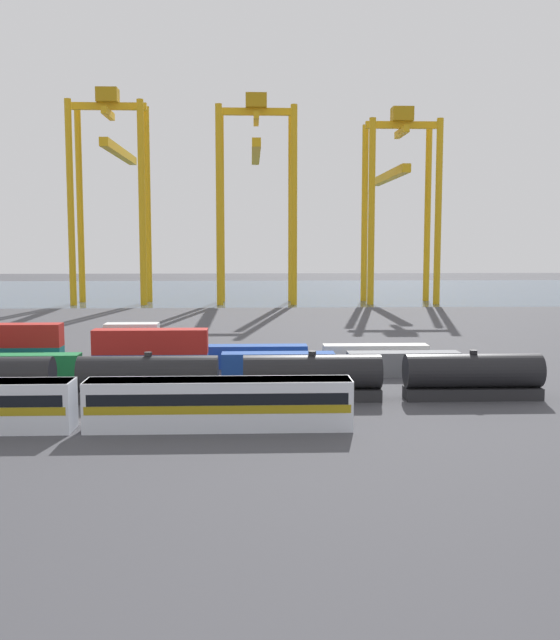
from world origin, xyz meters
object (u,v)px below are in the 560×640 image
(passenger_train, at_px, (79,403))
(shipping_container_6, at_px, (403,364))
(gantry_crane_central, at_px, (256,177))
(gantry_crane_west, at_px, (112,175))
(freight_tank_row, at_px, (149,378))
(gantry_crane_east, at_px, (398,187))
(shipping_container_10, at_px, (132,357))

(passenger_train, xyz_separation_m, shipping_container_6, (29.66, 21.90, -0.84))
(shipping_container_6, relative_size, gantry_crane_central, 0.25)
(gantry_crane_west, bearing_deg, freight_tank_row, -78.15)
(passenger_train, relative_size, gantry_crane_east, 0.93)
(gantry_crane_east, bearing_deg, gantry_crane_central, -179.23)
(gantry_crane_west, bearing_deg, shipping_container_6, -63.51)
(freight_tank_row, height_order, shipping_container_10, freight_tank_row)
(shipping_container_10, bearing_deg, passenger_train, -89.24)
(freight_tank_row, height_order, gantry_crane_central, gantry_crane_central)
(shipping_container_6, height_order, shipping_container_10, same)
(shipping_container_6, distance_m, gantry_crane_central, 102.78)
(passenger_train, height_order, gantry_crane_east, gantry_crane_east)
(passenger_train, height_order, shipping_container_10, passenger_train)
(gantry_crane_central, bearing_deg, freight_tank_row, -95.55)
(gantry_crane_west, xyz_separation_m, gantry_crane_east, (67.37, 0.26, -2.71))
(freight_tank_row, bearing_deg, gantry_crane_west, 101.85)
(gantry_crane_central, xyz_separation_m, gantry_crane_east, (33.68, 0.46, -2.39))
(passenger_train, relative_size, shipping_container_6, 3.47)
(freight_tank_row, distance_m, gantry_crane_east, 121.22)
(shipping_container_6, xyz_separation_m, gantry_crane_west, (-48.77, 97.86, 28.60))
(passenger_train, distance_m, gantry_crane_central, 123.52)
(gantry_crane_central, bearing_deg, gantry_crane_east, 0.77)
(shipping_container_10, relative_size, gantry_crane_central, 0.13)
(freight_tank_row, relative_size, shipping_container_10, 11.91)
(freight_tank_row, height_order, gantry_crane_east, gantry_crane_east)
(passenger_train, bearing_deg, shipping_container_10, 90.76)
(shipping_container_10, bearing_deg, shipping_container_6, -10.83)
(shipping_container_6, relative_size, gantry_crane_east, 0.27)
(freight_tank_row, distance_m, gantry_crane_central, 113.44)
(gantry_crane_west, height_order, gantry_crane_east, gantry_crane_west)
(freight_tank_row, bearing_deg, gantry_crane_east, 68.06)
(passenger_train, relative_size, gantry_crane_central, 0.88)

